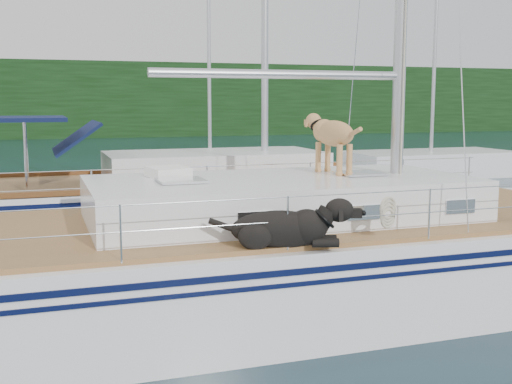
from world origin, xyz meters
name	(u,v)px	position (x,y,z in m)	size (l,w,h in m)	color
ground	(226,311)	(0.00, 0.00, 0.00)	(120.00, 120.00, 0.00)	black
tree_line	(67,100)	(0.00, 45.00, 3.00)	(90.00, 3.00, 6.00)	black
shore_bank	(67,129)	(0.00, 46.20, 0.60)	(92.00, 1.00, 1.20)	#595147
main_sailboat	(233,262)	(0.10, 0.00, 0.68)	(12.00, 3.97, 14.01)	white
neighbor_sailboat	(168,202)	(0.33, 5.79, 0.63)	(11.00, 3.50, 13.30)	white
bg_boat_center	(210,164)	(4.00, 16.00, 0.45)	(7.20, 3.00, 11.65)	white
bg_boat_east	(430,164)	(12.00, 13.00, 0.46)	(6.40, 3.00, 11.65)	white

